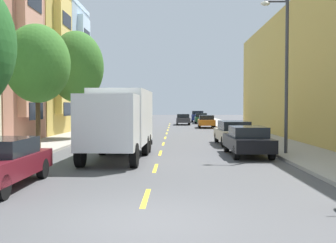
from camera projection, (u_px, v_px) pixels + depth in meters
ground_plane at (167, 131)px, 38.23m from camera, size 160.00×160.00×0.00m
sidewalk_left at (90, 132)px, 36.36m from camera, size 3.20×120.00×0.14m
sidewalk_right at (244, 132)px, 36.10m from camera, size 3.20×120.00×0.14m
lane_centerline_dashes at (166, 135)px, 32.73m from camera, size 0.14×47.20×0.01m
townhouse_fifth_powder_blue at (15, 70)px, 40.02m from camera, size 14.34×7.20×12.67m
street_tree_second at (37, 64)px, 20.48m from camera, size 3.37×3.37×6.51m
street_tree_third at (76, 67)px, 28.59m from camera, size 3.93×3.93×7.71m
street_lamp at (284, 65)px, 18.88m from camera, size 1.35×0.28×7.40m
delivery_box_truck at (120, 119)px, 18.18m from camera, size 2.62×7.28×3.17m
parked_wagon_sky at (121, 123)px, 37.35m from camera, size 1.87×4.72×1.50m
parked_pickup_navy at (198, 117)px, 62.17m from camera, size 2.13×5.35×1.73m
parked_wagon_champagne at (233, 132)px, 24.54m from camera, size 1.93×4.74×1.50m
parked_hatchback_white at (142, 118)px, 58.51m from camera, size 1.83×4.04×1.50m
parked_sedan_black at (248, 140)px, 19.04m from camera, size 1.84×4.52×1.43m
parked_hatchback_forest at (201, 118)px, 55.96m from camera, size 1.80×4.03×1.50m
parked_sedan_orange at (206, 121)px, 44.66m from camera, size 1.92×4.55×1.43m
parked_wagon_silver at (131, 120)px, 45.38m from camera, size 1.84×4.71×1.50m
moving_charcoal_sedan at (183, 119)px, 52.23m from camera, size 1.80×4.50×1.43m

